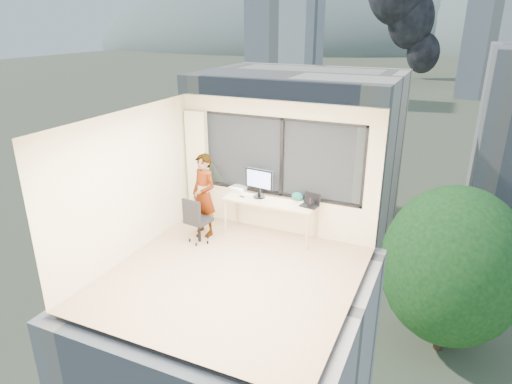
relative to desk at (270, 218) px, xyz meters
The scene contains 24 objects.
floor 1.70m from the desk, 90.00° to the right, with size 4.00×4.00×0.01m, color tan.
ceiling 2.78m from the desk, 90.00° to the right, with size 4.00×4.00×0.01m, color white.
wall_front 3.78m from the desk, 90.00° to the right, with size 4.00×0.01×2.60m, color beige.
wall_left 2.76m from the desk, 140.31° to the right, with size 0.01×4.00×2.60m, color beige.
wall_right 2.76m from the desk, 39.69° to the right, with size 0.01×4.00×2.60m, color beige.
window_wall 1.20m from the desk, 81.63° to the left, with size 3.30×0.16×1.55m, color black, non-canonical shape.
curtain 1.90m from the desk, behind, with size 0.45×0.14×2.30m, color #F4E5BF.
desk is the anchor object (origin of this frame).
chair 1.38m from the desk, 145.04° to the right, with size 0.48×0.48×0.94m, color black, non-canonical shape.
person 1.36m from the desk, 160.16° to the right, with size 0.60×0.39×1.64m, color #2D2D33.
monitor 0.72m from the desk, 167.77° to the left, with size 0.58×0.12×0.58m, color black, non-canonical shape.
game_console 0.93m from the desk, 163.47° to the left, with size 0.30×0.25×0.07m, color white.
laptop 0.92m from the desk, ahead, with size 0.33×0.35×0.21m, color black, non-canonical shape.
cellphone 0.69m from the desk, behind, with size 0.10×0.05×0.01m, color black.
pen_cup 0.90m from the desk, ahead, with size 0.07×0.07×0.09m, color black.
handbag 0.70m from the desk, 22.53° to the left, with size 0.23×0.12×0.18m, color #0B4536.
exterior_ground 119.21m from the desk, 90.00° to the left, with size 400.00×400.00×0.04m, color #515B3D.
near_bldg_a 30.64m from the desk, 107.62° to the left, with size 16.00×12.00×14.00m, color #EFE5C8.
far_tower_a 99.69m from the desk, 110.55° to the left, with size 14.00×14.00×28.00m, color silver.
far_tower_b 118.61m from the desk, 86.13° to the left, with size 13.00×13.00×30.00m, color silver.
far_tower_d 160.05m from the desk, 112.02° to the left, with size 16.00×14.00×22.00m, color silver.
hill_a 340.51m from the desk, 110.65° to the left, with size 288.00×216.00×90.00m, color slate.
tree_a 27.88m from the desk, 128.19° to the left, with size 7.00×7.00×8.00m, color #1A4E1C, non-canonical shape.
tree_b 19.51m from the desk, 76.24° to the left, with size 7.60×7.60×9.00m, color #1A4E1C, non-canonical shape.
Camera 1 is at (3.03, -5.74, 4.00)m, focal length 31.56 mm.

